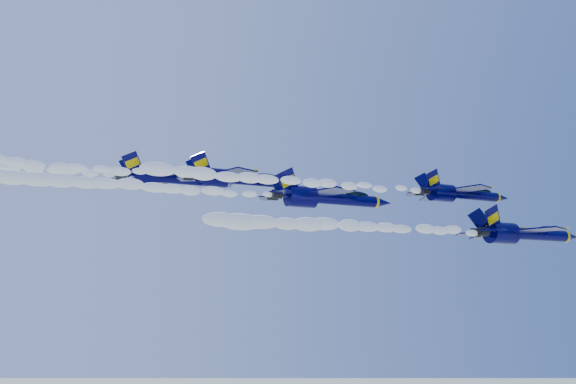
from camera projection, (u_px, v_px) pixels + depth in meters
name	position (u px, v px, depth m)	size (l,w,h in m)	color
jet_lead	(522.00, 233.00, 74.40)	(18.32, 15.03, 6.81)	#03013C
smoke_trail_jet_lead	(353.00, 227.00, 64.19)	(36.06, 1.89, 1.71)	white
jet_second	(460.00, 194.00, 77.01)	(15.50, 12.72, 5.76)	#03013C
smoke_trail_jet_second	(296.00, 182.00, 67.28)	(36.06, 1.60, 1.44)	white
jet_third	(326.00, 198.00, 80.12)	(19.62, 16.09, 7.29)	#03013C
smoke_trail_jet_third	(137.00, 186.00, 69.69)	(36.06, 2.03, 1.83)	white
jet_fourth	(237.00, 179.00, 80.02)	(17.33, 14.21, 6.44)	#03013C
smoke_trail_jet_fourth	(43.00, 165.00, 69.98)	(36.06, 1.79, 1.61)	white
jet_fifth	(171.00, 178.00, 84.27)	(18.03, 14.79, 6.70)	#03013C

